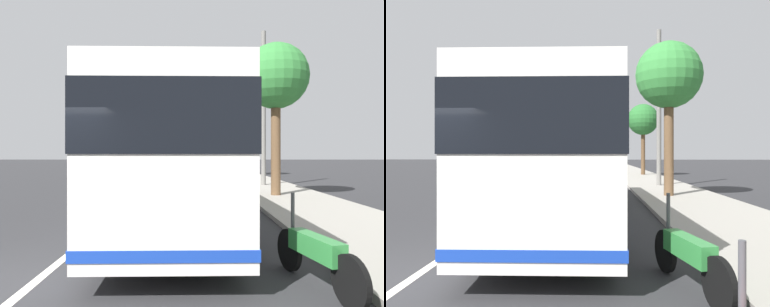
# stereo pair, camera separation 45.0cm
# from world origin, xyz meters

# --- Properties ---
(ground_plane) EXTENTS (220.00, 220.00, 0.00)m
(ground_plane) POSITION_xyz_m (0.00, 0.00, 0.00)
(ground_plane) COLOR #2D2D30
(sidewalk_curb) EXTENTS (110.00, 3.60, 0.14)m
(sidewalk_curb) POSITION_xyz_m (10.00, -6.44, 0.07)
(sidewalk_curb) COLOR #9E998E
(sidewalk_curb) RESTS_ON ground
(lane_divider_line) EXTENTS (110.00, 0.16, 0.01)m
(lane_divider_line) POSITION_xyz_m (10.00, 0.00, 0.00)
(lane_divider_line) COLOR silver
(lane_divider_line) RESTS_ON ground
(coach_bus) EXTENTS (11.81, 2.74, 3.28)m
(coach_bus) POSITION_xyz_m (5.36, -1.86, 1.90)
(coach_bus) COLOR silver
(coach_bus) RESTS_ON ground
(motorcycle_far_end) EXTENTS (2.14, 0.58, 1.29)m
(motorcycle_far_end) POSITION_xyz_m (0.08, -4.10, 0.48)
(motorcycle_far_end) COLOR black
(motorcycle_far_end) RESTS_ON ground
(car_oncoming) EXTENTS (4.41, 2.05, 1.49)m
(car_oncoming) POSITION_xyz_m (30.91, 2.05, 0.71)
(car_oncoming) COLOR navy
(car_oncoming) RESTS_ON ground
(car_ahead_same_lane) EXTENTS (4.35, 1.81, 1.45)m
(car_ahead_same_lane) POSITION_xyz_m (39.76, -1.42, 0.68)
(car_ahead_same_lane) COLOR navy
(car_ahead_same_lane) RESTS_ON ground
(car_behind_bus) EXTENTS (4.26, 1.83, 1.55)m
(car_behind_bus) POSITION_xyz_m (38.23, 1.61, 0.74)
(car_behind_bus) COLOR red
(car_behind_bus) RESTS_ON ground
(car_side_street) EXTENTS (4.09, 1.99, 1.49)m
(car_side_street) POSITION_xyz_m (28.29, -1.45, 0.69)
(car_side_street) COLOR #2D7238
(car_side_street) RESTS_ON ground
(roadside_tree_mid_block) EXTENTS (2.82, 2.82, 6.67)m
(roadside_tree_mid_block) POSITION_xyz_m (10.22, -5.94, 5.16)
(roadside_tree_mid_block) COLOR brown
(roadside_tree_mid_block) RESTS_ON ground
(roadside_tree_far_block) EXTENTS (2.64, 2.64, 6.13)m
(roadside_tree_far_block) POSITION_xyz_m (25.32, -6.90, 4.74)
(roadside_tree_far_block) COLOR brown
(roadside_tree_far_block) RESTS_ON ground
(utility_pole) EXTENTS (0.26, 0.26, 8.89)m
(utility_pole) POSITION_xyz_m (15.14, -6.40, 4.44)
(utility_pole) COLOR slate
(utility_pole) RESTS_ON ground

